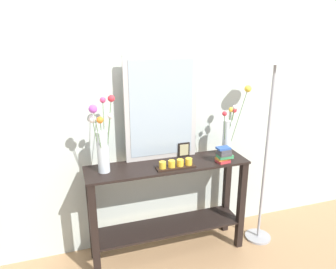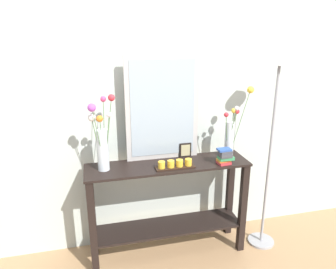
# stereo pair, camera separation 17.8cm
# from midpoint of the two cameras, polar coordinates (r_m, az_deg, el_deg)

# --- Properties ---
(ground_plane) EXTENTS (7.00, 6.00, 0.02)m
(ground_plane) POSITION_cam_midpoint_polar(r_m,az_deg,el_deg) (3.06, 1.78, -20.33)
(ground_plane) COLOR #A87F56
(wall_back) EXTENTS (6.40, 0.08, 2.70)m
(wall_back) POSITION_cam_midpoint_polar(r_m,az_deg,el_deg) (2.74, 0.38, 6.68)
(wall_back) COLOR beige
(wall_back) RESTS_ON ground
(console_table) EXTENTS (1.36, 0.35, 0.85)m
(console_table) POSITION_cam_midpoint_polar(r_m,az_deg,el_deg) (2.76, 1.88, -11.65)
(console_table) COLOR black
(console_table) RESTS_ON ground
(mirror_leaning) EXTENTS (0.62, 0.03, 0.87)m
(mirror_leaning) POSITION_cam_midpoint_polar(r_m,az_deg,el_deg) (2.61, 0.96, 4.69)
(mirror_leaning) COLOR #B7B2AD
(mirror_leaning) RESTS_ON console_table
(tall_vase_left) EXTENTS (0.21, 0.22, 0.59)m
(tall_vase_left) POSITION_cam_midpoint_polar(r_m,az_deg,el_deg) (2.45, -9.80, -1.16)
(tall_vase_left) COLOR silver
(tall_vase_left) RESTS_ON console_table
(vase_right) EXTENTS (0.23, 0.16, 0.63)m
(vase_right) POSITION_cam_midpoint_polar(r_m,az_deg,el_deg) (2.75, 13.16, 0.28)
(vase_right) COLOR silver
(vase_right) RESTS_ON console_table
(candle_tray) EXTENTS (0.32, 0.09, 0.07)m
(candle_tray) POSITION_cam_midpoint_polar(r_m,az_deg,el_deg) (2.53, 3.31, -5.49)
(candle_tray) COLOR black
(candle_tray) RESTS_ON console_table
(picture_frame_small) EXTENTS (0.10, 0.01, 0.12)m
(picture_frame_small) POSITION_cam_midpoint_polar(r_m,az_deg,el_deg) (2.75, 5.01, -2.83)
(picture_frame_small) COLOR black
(picture_frame_small) RESTS_ON console_table
(book_stack) EXTENTS (0.14, 0.11, 0.13)m
(book_stack) POSITION_cam_midpoint_polar(r_m,az_deg,el_deg) (2.65, 12.10, -3.93)
(book_stack) COLOR #C63338
(book_stack) RESTS_ON console_table
(floor_lamp) EXTENTS (0.24, 0.24, 1.74)m
(floor_lamp) POSITION_cam_midpoint_polar(r_m,az_deg,el_deg) (2.80, 20.21, 2.19)
(floor_lamp) COLOR #9E9EA3
(floor_lamp) RESTS_ON ground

